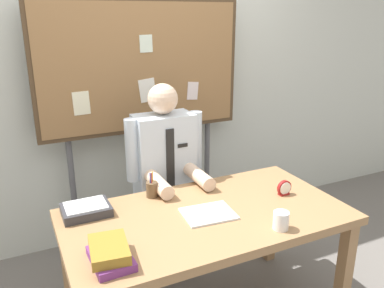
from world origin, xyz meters
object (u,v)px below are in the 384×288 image
(desk, at_px, (207,227))
(desk_clock, at_px, (284,189))
(book_stack, at_px, (110,253))
(open_notebook, at_px, (209,214))
(person, at_px, (165,187))
(coffee_mug, at_px, (281,220))
(bulletin_board, at_px, (142,71))
(pen_holder, at_px, (152,189))
(paper_tray, at_px, (86,210))

(desk, relative_size, desk_clock, 16.82)
(book_stack, relative_size, open_notebook, 0.95)
(person, bearing_deg, desk_clock, -49.24)
(coffee_mug, bearing_deg, desk, 130.51)
(book_stack, bearing_deg, open_notebook, 17.92)
(desk_clock, bearing_deg, bulletin_board, 117.29)
(desk_clock, relative_size, pen_holder, 0.59)
(coffee_mug, bearing_deg, book_stack, 173.61)
(bulletin_board, bearing_deg, coffee_mug, -78.87)
(person, height_order, desk_clock, person)
(book_stack, height_order, desk_clock, desk_clock)
(paper_tray, bearing_deg, book_stack, -88.98)
(person, relative_size, open_notebook, 4.87)
(book_stack, relative_size, pen_holder, 1.65)
(bulletin_board, height_order, pen_holder, bulletin_board)
(open_notebook, bearing_deg, paper_tray, 154.03)
(paper_tray, bearing_deg, bulletin_board, 51.51)
(desk, distance_m, coffee_mug, 0.43)
(book_stack, xyz_separation_m, desk_clock, (1.14, 0.22, -0.00))
(desk_clock, bearing_deg, book_stack, -169.07)
(paper_tray, bearing_deg, coffee_mug, -34.00)
(pen_holder, bearing_deg, person, 55.64)
(coffee_mug, bearing_deg, open_notebook, 132.00)
(open_notebook, bearing_deg, bulletin_board, 90.20)
(pen_holder, bearing_deg, open_notebook, -59.19)
(bulletin_board, relative_size, open_notebook, 6.81)
(desk, bearing_deg, desk_clock, 0.44)
(desk, height_order, open_notebook, open_notebook)
(person, height_order, coffee_mug, person)
(pen_holder, bearing_deg, desk_clock, -23.63)
(coffee_mug, bearing_deg, pen_holder, 126.32)
(desk_clock, xyz_separation_m, coffee_mug, (-0.27, -0.32, 0.01))
(desk, relative_size, book_stack, 5.99)
(desk, xyz_separation_m, paper_tray, (-0.61, 0.28, 0.11))
(book_stack, bearing_deg, desk, 19.73)
(paper_tray, bearing_deg, person, 29.75)
(coffee_mug, relative_size, paper_tray, 0.37)
(desk, distance_m, book_stack, 0.65)
(book_stack, relative_size, paper_tray, 1.01)
(open_notebook, bearing_deg, book_stack, -162.08)
(open_notebook, distance_m, coffee_mug, 0.40)
(person, relative_size, pen_holder, 8.48)
(bulletin_board, bearing_deg, pen_holder, -105.89)
(open_notebook, distance_m, paper_tray, 0.68)
(book_stack, relative_size, desk_clock, 2.81)
(desk_clock, relative_size, coffee_mug, 0.98)
(open_notebook, bearing_deg, person, 90.32)
(desk_clock, height_order, paper_tray, desk_clock)
(desk, distance_m, desk_clock, 0.55)
(book_stack, height_order, open_notebook, book_stack)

